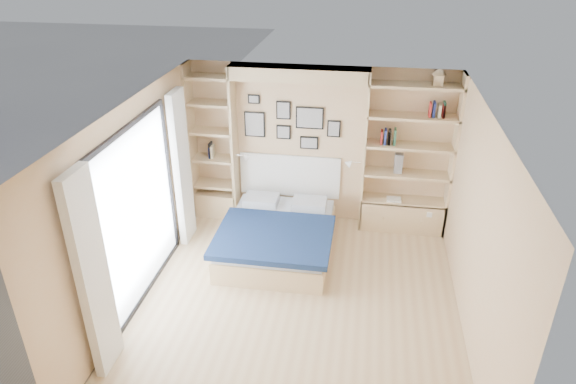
# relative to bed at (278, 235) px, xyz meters

# --- Properties ---
(ground) EXTENTS (4.50, 4.50, 0.00)m
(ground) POSITION_rel_bed_xyz_m (0.45, -1.14, -0.26)
(ground) COLOR tan
(ground) RESTS_ON ground
(room_shell) EXTENTS (4.50, 4.50, 4.50)m
(room_shell) POSITION_rel_bed_xyz_m (0.06, 0.38, 0.81)
(room_shell) COLOR #D0AE85
(room_shell) RESTS_ON ground
(bed) EXTENTS (1.60, 2.09, 1.07)m
(bed) POSITION_rel_bed_xyz_m (0.00, 0.00, 0.00)
(bed) COLOR #CBB884
(bed) RESTS_ON ground
(photo_gallery) EXTENTS (1.48, 0.02, 0.82)m
(photo_gallery) POSITION_rel_bed_xyz_m (-0.00, 1.08, 1.34)
(photo_gallery) COLOR black
(photo_gallery) RESTS_ON ground
(reading_lamps) EXTENTS (1.92, 0.12, 0.15)m
(reading_lamps) POSITION_rel_bed_xyz_m (0.15, 0.86, 0.84)
(reading_lamps) COLOR silver
(reading_lamps) RESTS_ON ground
(shelf_decor) EXTENTS (3.48, 0.23, 2.03)m
(shelf_decor) POSITION_rel_bed_xyz_m (1.47, 0.93, 1.41)
(shelf_decor) COLOR #A51E1E
(shelf_decor) RESTS_ON ground
(deck) EXTENTS (3.20, 4.00, 0.05)m
(deck) POSITION_rel_bed_xyz_m (-3.15, -1.14, -0.26)
(deck) COLOR #64584A
(deck) RESTS_ON ground
(deck_chair) EXTENTS (0.63, 0.82, 0.73)m
(deck_chair) POSITION_rel_bed_xyz_m (-3.20, 0.10, 0.08)
(deck_chair) COLOR tan
(deck_chair) RESTS_ON ground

